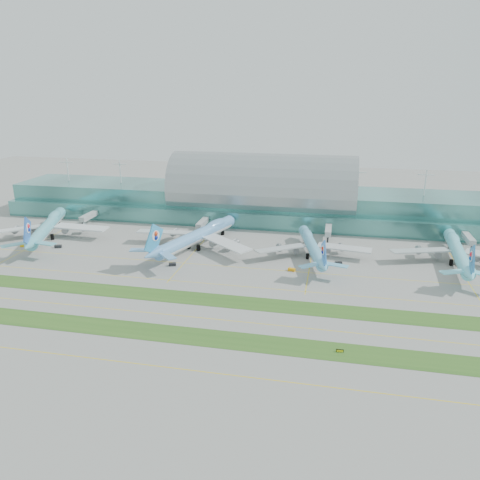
% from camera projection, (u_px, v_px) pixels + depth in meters
% --- Properties ---
extents(ground, '(700.00, 700.00, 0.00)m').
position_uv_depth(ground, '(213.00, 302.00, 191.70)').
color(ground, gray).
rests_on(ground, ground).
extents(terminal, '(340.00, 69.10, 36.00)m').
position_uv_depth(terminal, '(263.00, 198.00, 306.92)').
color(terminal, '#3D7A75').
rests_on(terminal, ground).
extents(grass_strip_near, '(420.00, 12.00, 0.08)m').
position_uv_depth(grass_strip_near, '(193.00, 336.00, 165.66)').
color(grass_strip_near, '#2D591E').
rests_on(grass_strip_near, ground).
extents(grass_strip_far, '(420.00, 12.00, 0.08)m').
position_uv_depth(grass_strip_far, '(214.00, 300.00, 193.54)').
color(grass_strip_far, '#2D591E').
rests_on(grass_strip_far, ground).
extents(taxiline_a, '(420.00, 0.35, 0.01)m').
position_uv_depth(taxiline_a, '(174.00, 368.00, 147.08)').
color(taxiline_a, yellow).
rests_on(taxiline_a, ground).
extents(taxiline_b, '(420.00, 0.35, 0.01)m').
position_uv_depth(taxiline_b, '(204.00, 318.00, 178.68)').
color(taxiline_b, yellow).
rests_on(taxiline_b, ground).
extents(taxiline_c, '(420.00, 0.35, 0.01)m').
position_uv_depth(taxiline_c, '(223.00, 285.00, 208.43)').
color(taxiline_c, yellow).
rests_on(taxiline_c, ground).
extents(taxiline_d, '(420.00, 0.35, 0.01)m').
position_uv_depth(taxiline_d, '(234.00, 267.00, 228.88)').
color(taxiline_d, yellow).
rests_on(taxiline_d, ground).
extents(airliner_a, '(67.47, 78.48, 22.31)m').
position_uv_depth(airliner_a, '(47.00, 226.00, 271.06)').
color(airliner_a, '#5AB6C6').
rests_on(airliner_a, ground).
extents(airliner_b, '(69.30, 80.48, 22.77)m').
position_uv_depth(airliner_b, '(198.00, 235.00, 254.67)').
color(airliner_b, '#64A1DC').
rests_on(airliner_b, ground).
extents(airliner_c, '(59.12, 68.13, 18.94)m').
position_uv_depth(airliner_c, '(312.00, 245.00, 241.48)').
color(airliner_c, '#67BBE3').
rests_on(airliner_c, ground).
extents(airliner_d, '(65.67, 74.74, 20.56)m').
position_uv_depth(airliner_d, '(458.00, 251.00, 231.99)').
color(airliner_d, '#6CDAEF').
rests_on(airliner_d, ground).
extents(gse_a, '(3.80, 2.40, 1.47)m').
position_uv_depth(gse_a, '(24.00, 245.00, 257.47)').
color(gse_a, gold).
rests_on(gse_a, ground).
extents(gse_b, '(4.03, 2.77, 1.53)m').
position_uv_depth(gse_b, '(58.00, 246.00, 255.58)').
color(gse_b, black).
rests_on(gse_b, ground).
extents(gse_c, '(3.96, 2.98, 1.48)m').
position_uv_depth(gse_c, '(172.00, 264.00, 230.10)').
color(gse_c, black).
rests_on(gse_c, ground).
extents(gse_d, '(4.36, 3.11, 1.79)m').
position_uv_depth(gse_d, '(166.00, 251.00, 248.52)').
color(gse_d, black).
rests_on(gse_d, ground).
extents(gse_e, '(3.72, 2.71, 1.32)m').
position_uv_depth(gse_e, '(292.00, 270.00, 223.75)').
color(gse_e, orange).
rests_on(gse_e, ground).
extents(gse_f, '(3.72, 2.18, 1.38)m').
position_uv_depth(gse_f, '(338.00, 263.00, 231.95)').
color(gse_f, black).
rests_on(gse_f, ground).
extents(taxiway_sign_east, '(2.51, 0.41, 1.06)m').
position_uv_depth(taxiway_sign_east, '(340.00, 351.00, 155.71)').
color(taxiway_sign_east, black).
rests_on(taxiway_sign_east, ground).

